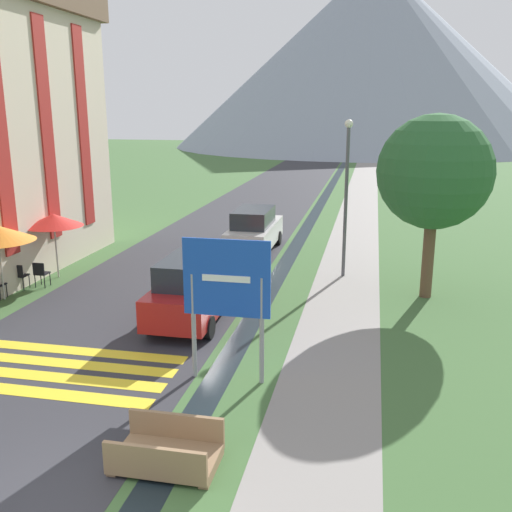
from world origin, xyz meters
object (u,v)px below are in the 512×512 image
(footbridge, at_px, (166,453))
(streetlamp, at_px, (346,186))
(cafe_chair_far_right, at_px, (41,272))
(cafe_chair_far_left, at_px, (19,274))
(parked_car_far, at_px, (254,230))
(cafe_umbrella_rear_red, at_px, (54,220))
(road_sign, at_px, (227,290))
(tree_by_path, at_px, (435,173))
(parked_car_near, at_px, (193,289))

(footbridge, xyz_separation_m, streetlamp, (2.24, 11.77, 2.95))
(cafe_chair_far_right, xyz_separation_m, cafe_chair_far_left, (-0.53, -0.37, 0.00))
(footbridge, xyz_separation_m, parked_car_far, (-1.54, 14.55, 0.68))
(cafe_umbrella_rear_red, bearing_deg, road_sign, -39.54)
(parked_car_far, height_order, tree_by_path, tree_by_path)
(parked_car_far, relative_size, streetlamp, 0.84)
(cafe_chair_far_left, relative_size, tree_by_path, 0.15)
(cafe_chair_far_right, relative_size, cafe_umbrella_rear_red, 0.38)
(parked_car_far, relative_size, tree_by_path, 0.81)
(streetlamp, bearing_deg, road_sign, -103.21)
(road_sign, bearing_deg, streetlamp, 76.79)
(road_sign, height_order, tree_by_path, tree_by_path)
(cafe_chair_far_right, height_order, streetlamp, streetlamp)
(road_sign, distance_m, cafe_chair_far_left, 9.68)
(footbridge, xyz_separation_m, tree_by_path, (4.91, 9.96, 3.66))
(cafe_chair_far_right, bearing_deg, parked_car_near, 8.62)
(road_sign, bearing_deg, parked_car_near, 118.61)
(parked_car_far, bearing_deg, parked_car_near, -90.41)
(streetlamp, bearing_deg, parked_car_near, -126.27)
(tree_by_path, bearing_deg, cafe_chair_far_right, -172.90)
(footbridge, distance_m, cafe_umbrella_rear_red, 12.34)
(parked_car_near, height_order, cafe_umbrella_rear_red, cafe_umbrella_rear_red)
(streetlamp, bearing_deg, footbridge, -100.78)
(road_sign, distance_m, footbridge, 3.68)
(parked_car_far, distance_m, tree_by_path, 8.46)
(road_sign, distance_m, cafe_chair_far_right, 9.43)
(road_sign, xyz_separation_m, cafe_chair_far_right, (-7.69, 5.23, -1.53))
(parked_car_near, height_order, cafe_chair_far_left, parked_car_near)
(cafe_chair_far_left, bearing_deg, parked_car_near, 10.22)
(parked_car_far, xyz_separation_m, cafe_umbrella_rear_red, (-5.99, -4.96, 1.12))
(footbridge, bearing_deg, parked_car_far, 96.05)
(road_sign, height_order, cafe_chair_far_left, road_sign)
(streetlamp, bearing_deg, parked_car_far, 143.70)
(cafe_umbrella_rear_red, xyz_separation_m, streetlamp, (9.78, 2.18, 1.15))
(cafe_umbrella_rear_red, height_order, tree_by_path, tree_by_path)
(parked_car_far, bearing_deg, cafe_umbrella_rear_red, -140.42)
(cafe_chair_far_left, distance_m, cafe_umbrella_rear_red, 2.21)
(tree_by_path, bearing_deg, footbridge, -116.22)
(footbridge, bearing_deg, cafe_chair_far_left, 134.80)
(road_sign, height_order, footbridge, road_sign)
(parked_car_far, bearing_deg, cafe_chair_far_left, -134.81)
(parked_car_near, height_order, cafe_chair_far_right, parked_car_near)
(streetlamp, bearing_deg, cafe_umbrella_rear_red, -167.46)
(cafe_chair_far_right, height_order, cafe_chair_far_left, same)
(cafe_chair_far_left, xyz_separation_m, tree_by_path, (12.90, 1.91, 3.37))
(parked_car_far, xyz_separation_m, cafe_chair_far_left, (-6.46, -6.50, -0.40))
(tree_by_path, bearing_deg, parked_car_near, -152.23)
(cafe_chair_far_left, bearing_deg, streetlamp, 43.51)
(cafe_chair_far_left, xyz_separation_m, streetlamp, (10.24, 3.72, 2.67))
(road_sign, relative_size, tree_by_path, 0.56)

